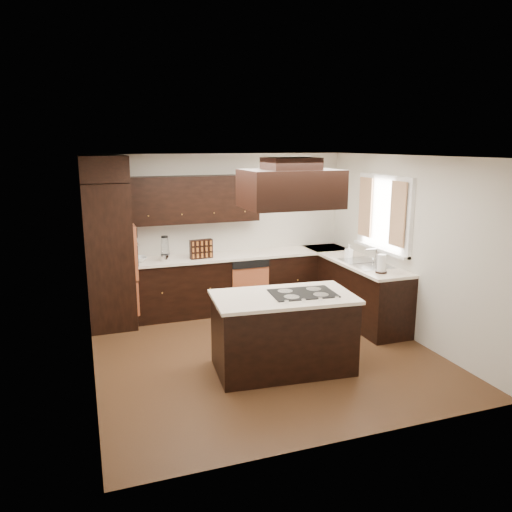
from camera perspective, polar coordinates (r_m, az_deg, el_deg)
name	(u,v)px	position (r m, az deg, el deg)	size (l,w,h in m)	color
floor	(264,353)	(6.60, 0.93, -11.03)	(4.20, 4.20, 0.02)	brown
ceiling	(265,156)	(6.05, 1.01, 11.41)	(4.20, 4.20, 0.02)	white
wall_back	(220,231)	(8.18, -4.18, 2.82)	(4.20, 0.02, 2.50)	beige
wall_front	(350,311)	(4.36, 10.71, -6.16)	(4.20, 0.02, 2.50)	beige
wall_left	(86,273)	(5.83, -18.86, -1.83)	(0.02, 4.20, 2.50)	beige
wall_right	(407,247)	(7.20, 16.92, 0.95)	(0.02, 4.20, 2.50)	beige
oven_column	(109,256)	(7.55, -16.44, 0.03)	(0.65, 0.75, 2.12)	black
wall_oven_face	(134,250)	(7.56, -13.82, 0.67)	(0.05, 0.62, 0.78)	#BE5D36
base_cabinets_back	(228,284)	(8.07, -3.27, -3.20)	(2.93, 0.60, 0.88)	black
base_cabinets_right	(352,288)	(7.95, 10.93, -3.66)	(0.60, 2.40, 0.88)	black
countertop_back	(227,256)	(7.95, -3.28, -0.03)	(2.93, 0.63, 0.04)	white
countertop_right	(352,260)	(7.83, 10.97, -0.44)	(0.63, 2.40, 0.04)	white
upper_cabinets	(195,199)	(7.82, -6.96, 6.46)	(2.00, 0.34, 0.72)	black
dishwasher_front	(251,290)	(7.90, -0.62, -3.87)	(0.60, 0.05, 0.72)	#BE5D36
window_frame	(384,214)	(7.55, 14.42, 4.71)	(0.06, 1.32, 1.12)	white
window_pane	(386,214)	(7.57, 14.60, 4.72)	(0.00, 1.20, 1.00)	white
curtain_left	(398,214)	(7.17, 15.90, 4.63)	(0.02, 0.34, 0.90)	beige
curtain_right	(365,207)	(7.87, 12.38, 5.48)	(0.02, 0.34, 0.90)	beige
sink_rim	(366,263)	(7.54, 12.41, -0.82)	(0.52, 0.84, 0.01)	silver
island	(283,334)	(6.00, 3.10, -8.89)	(1.58, 0.86, 0.88)	black
island_top	(283,297)	(5.85, 3.15, -4.69)	(1.64, 0.92, 0.04)	white
cooktop	(303,293)	(5.91, 5.38, -4.26)	(0.75, 0.50, 0.01)	black
range_hood	(290,189)	(5.59, 3.95, 7.69)	(1.05, 0.72, 0.42)	black
hood_duct	(291,163)	(5.58, 3.99, 10.51)	(0.55, 0.50, 0.13)	black
blender_base	(165,258)	(7.64, -10.32, -0.20)	(0.15, 0.15, 0.10)	silver
blender_pitcher	(165,246)	(7.60, -10.37, 1.13)	(0.13, 0.13, 0.26)	silver
spice_rack	(201,249)	(7.71, -6.28, 0.80)	(0.35, 0.09, 0.30)	black
mixing_bowl	(137,259)	(7.69, -13.39, -0.37)	(0.28, 0.28, 0.07)	white
soap_bottle	(349,251)	(7.87, 10.57, 0.56)	(0.09, 0.09, 0.21)	white
paper_towel	(382,264)	(7.01, 14.16, -0.86)	(0.12, 0.12, 0.26)	white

